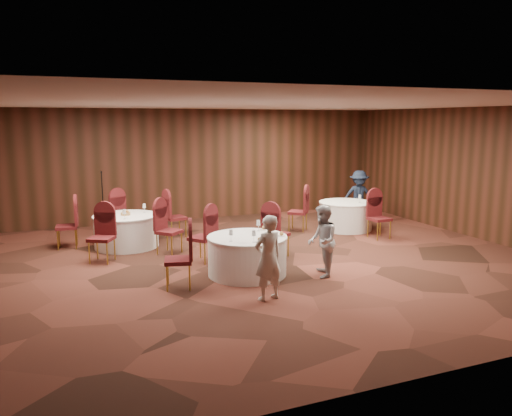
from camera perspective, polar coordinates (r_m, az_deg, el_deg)
name	(u,v)px	position (r m, az deg, el deg)	size (l,w,h in m)	color
ground	(251,263)	(10.23, -0.63, -6.33)	(12.00, 12.00, 0.00)	black
room_shell	(250,167)	(9.86, -0.65, 4.69)	(12.00, 12.00, 12.00)	silver
table_main	(247,255)	(9.41, -1.01, -5.41)	(1.50, 1.50, 0.74)	white
table_left	(126,231)	(11.84, -14.60, -2.53)	(1.47, 1.47, 0.74)	white
table_right	(345,215)	(13.51, 10.19, -0.83)	(1.42, 1.42, 0.74)	white
chairs_main	(222,243)	(9.85, -3.94, -3.98)	(3.07, 2.12, 1.00)	#42100D
chairs_left	(126,225)	(11.86, -14.65, -1.89)	(3.12, 3.13, 1.00)	#42100D
chairs_right	(337,215)	(12.85, 9.27, -0.79)	(2.09, 2.19, 1.00)	#42100D
tabletop_main	(261,232)	(9.26, 0.59, -2.72)	(1.12, 1.04, 0.22)	silver
tabletop_left	(126,212)	(11.75, -14.66, -0.41)	(0.84, 0.81, 0.22)	silver
tabletop_right	(360,197)	(13.32, 11.78, 1.25)	(0.08, 0.08, 0.22)	silver
mic_stand	(104,216)	(13.23, -17.01, -0.90)	(0.24, 0.24, 1.63)	black
woman_a	(268,258)	(8.04, 1.40, -5.71)	(0.51, 0.34, 1.40)	silver
woman_b	(322,241)	(9.31, 7.57, -3.76)	(0.66, 0.51, 1.35)	#A6A6AB
man_c	(359,196)	(14.52, 11.67, 1.31)	(0.95, 0.55, 1.47)	#151D30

